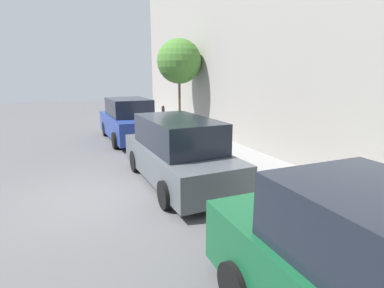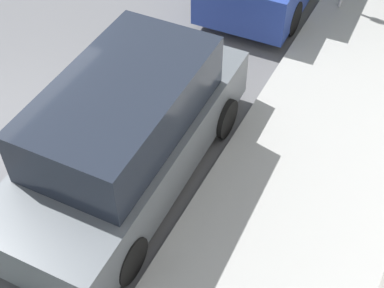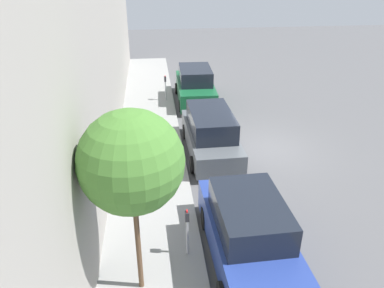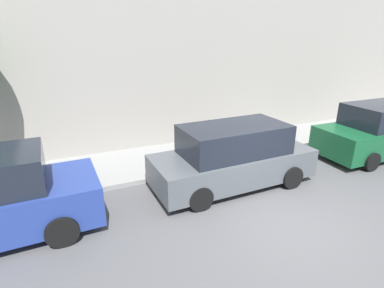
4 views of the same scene
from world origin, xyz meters
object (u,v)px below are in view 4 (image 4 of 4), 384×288
(parking_meter_near, at_px, (343,118))
(parking_meter_far, at_px, (6,167))
(parked_suv_nearest, at_px, (379,132))
(parked_minivan_second, at_px, (233,157))

(parking_meter_near, relative_size, parking_meter_far, 0.97)
(parked_suv_nearest, distance_m, parking_meter_far, 12.49)
(parked_minivan_second, xyz_separation_m, parking_meter_near, (1.59, -6.36, 0.11))
(parking_meter_near, height_order, parking_meter_far, parking_meter_far)
(parked_minivan_second, height_order, parking_meter_near, parked_minivan_second)
(parked_suv_nearest, height_order, parked_minivan_second, parked_suv_nearest)
(parked_suv_nearest, relative_size, parking_meter_near, 3.39)
(parked_minivan_second, xyz_separation_m, parking_meter_far, (1.59, 6.07, 0.13))
(parked_suv_nearest, distance_m, parked_minivan_second, 6.31)
(parking_meter_far, bearing_deg, parked_minivan_second, -104.65)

